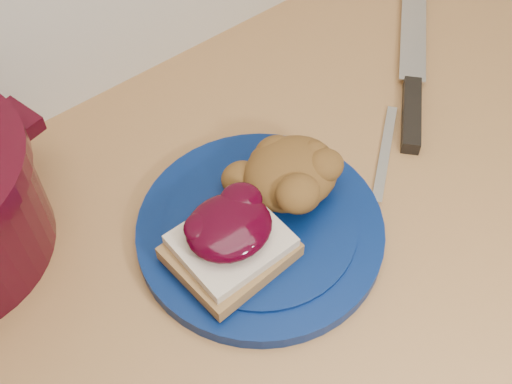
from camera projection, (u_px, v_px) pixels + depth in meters
base_cabinet at (267, 374)px, 1.11m from camera, size 4.00×0.60×0.86m
plate at (260, 230)px, 0.71m from camera, size 0.28×0.28×0.02m
sandwich at (230, 240)px, 0.66m from camera, size 0.12×0.11×0.06m
stuffing_mound at (291, 173)px, 0.71m from camera, size 0.12×0.10×0.06m
chef_knife at (412, 90)px, 0.85m from camera, size 0.26×0.24×0.02m
butter_knife at (385, 152)px, 0.79m from camera, size 0.13×0.11×0.00m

